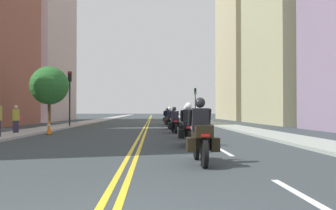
# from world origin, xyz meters

# --- Properties ---
(ground_plane) EXTENTS (264.00, 264.00, 0.00)m
(ground_plane) POSITION_xyz_m (0.00, 48.00, 0.00)
(ground_plane) COLOR #31393C
(sidewalk_left) EXTENTS (2.13, 144.00, 0.12)m
(sidewalk_left) POSITION_xyz_m (-6.85, 48.00, 0.06)
(sidewalk_left) COLOR #A19B9B
(sidewalk_left) RESTS_ON ground
(sidewalk_right) EXTENTS (2.13, 144.00, 0.12)m
(sidewalk_right) POSITION_xyz_m (6.85, 48.00, 0.06)
(sidewalk_right) COLOR #959F96
(sidewalk_right) RESTS_ON ground
(centreline_yellow_inner) EXTENTS (0.12, 132.00, 0.01)m
(centreline_yellow_inner) POSITION_xyz_m (-0.12, 48.00, 0.00)
(centreline_yellow_inner) COLOR yellow
(centreline_yellow_inner) RESTS_ON ground
(centreline_yellow_outer) EXTENTS (0.12, 132.00, 0.01)m
(centreline_yellow_outer) POSITION_xyz_m (0.12, 48.00, 0.00)
(centreline_yellow_outer) COLOR yellow
(centreline_yellow_outer) RESTS_ON ground
(lane_dashes_white) EXTENTS (0.14, 56.40, 0.01)m
(lane_dashes_white) POSITION_xyz_m (2.89, 29.00, 0.00)
(lane_dashes_white) COLOR silver
(lane_dashes_white) RESTS_ON ground
(building_right_1) EXTENTS (6.22, 14.39, 22.92)m
(building_right_1) POSITION_xyz_m (14.55, 33.54, 11.46)
(building_right_1) COLOR tan
(building_right_1) RESTS_ON ground
(building_left_2) EXTENTS (7.42, 15.64, 21.52)m
(building_left_2) POSITION_xyz_m (-15.15, 46.03, 10.76)
(building_left_2) COLOR #AA9194
(building_left_2) RESTS_ON ground
(building_right_2) EXTENTS (8.01, 15.86, 23.50)m
(building_right_2) POSITION_xyz_m (15.45, 51.43, 11.75)
(building_right_2) COLOR tan
(building_right_2) RESTS_ON ground
(motorcycle_0) EXTENTS (0.76, 2.15, 1.65)m
(motorcycle_0) POSITION_xyz_m (1.76, 5.29, 0.68)
(motorcycle_0) COLOR black
(motorcycle_0) RESTS_ON ground
(motorcycle_1) EXTENTS (0.78, 2.24, 1.63)m
(motorcycle_1) POSITION_xyz_m (1.91, 9.83, 0.65)
(motorcycle_1) COLOR black
(motorcycle_1) RESTS_ON ground
(motorcycle_2) EXTENTS (0.78, 2.18, 1.59)m
(motorcycle_2) POSITION_xyz_m (2.20, 13.91, 0.66)
(motorcycle_2) COLOR black
(motorcycle_2) RESTS_ON ground
(motorcycle_3) EXTENTS (0.78, 2.24, 1.57)m
(motorcycle_3) POSITION_xyz_m (1.86, 18.06, 0.64)
(motorcycle_3) COLOR black
(motorcycle_3) RESTS_ON ground
(motorcycle_4) EXTENTS (0.77, 2.31, 1.63)m
(motorcycle_4) POSITION_xyz_m (1.78, 22.50, 0.66)
(motorcycle_4) COLOR black
(motorcycle_4) RESTS_ON ground
(motorcycle_5) EXTENTS (0.77, 2.11, 1.62)m
(motorcycle_5) POSITION_xyz_m (1.85, 26.66, 0.66)
(motorcycle_5) COLOR black
(motorcycle_5) RESTS_ON ground
(motorcycle_6) EXTENTS (0.78, 2.17, 1.58)m
(motorcycle_6) POSITION_xyz_m (1.89, 31.37, 0.65)
(motorcycle_6) COLOR black
(motorcycle_6) RESTS_ON ground
(traffic_cone_0) EXTENTS (0.33, 0.33, 0.83)m
(traffic_cone_0) POSITION_xyz_m (-5.17, 16.73, 0.41)
(traffic_cone_0) COLOR black
(traffic_cone_0) RESTS_ON ground
(traffic_light_near) EXTENTS (0.28, 0.38, 4.51)m
(traffic_light_near) POSITION_xyz_m (-6.18, 26.12, 3.14)
(traffic_light_near) COLOR black
(traffic_light_near) RESTS_ON ground
(traffic_light_far) EXTENTS (0.28, 0.38, 4.36)m
(traffic_light_far) POSITION_xyz_m (6.18, 44.41, 3.01)
(traffic_light_far) COLOR black
(traffic_light_far) RESTS_ON ground
(pedestrian_0) EXTENTS (0.50, 0.37, 1.63)m
(pedestrian_0) POSITION_xyz_m (-6.96, 16.72, 0.84)
(pedestrian_0) COLOR #2A2437
(pedestrian_0) RESTS_ON ground
(street_tree_0) EXTENTS (2.89, 2.89, 4.69)m
(street_tree_0) POSITION_xyz_m (-7.26, 24.14, 3.23)
(street_tree_0) COLOR #503923
(street_tree_0) RESTS_ON ground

